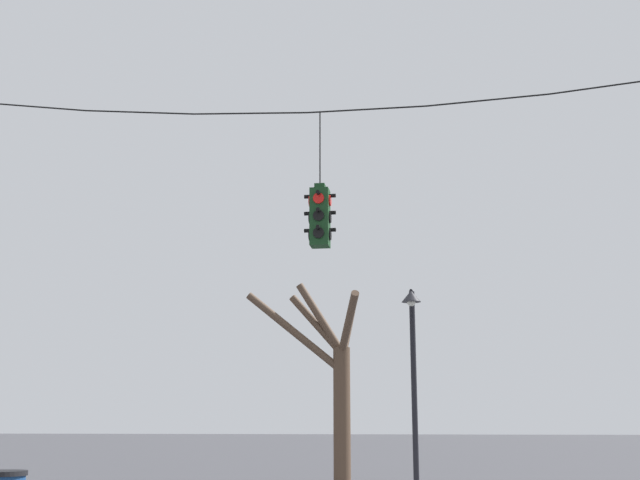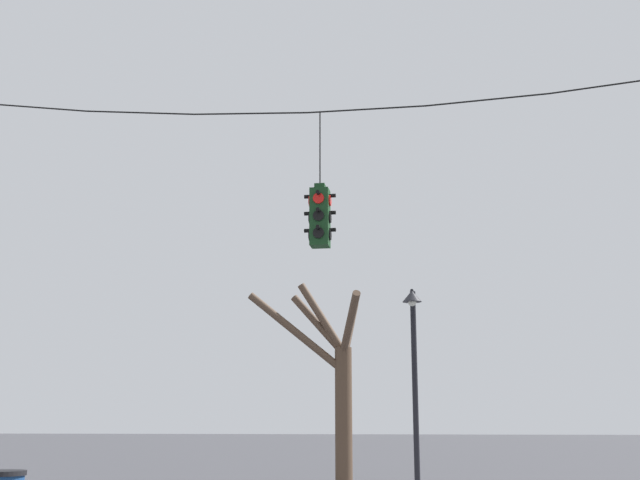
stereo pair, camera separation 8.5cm
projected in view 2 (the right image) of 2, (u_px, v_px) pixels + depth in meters
span_wire at (366, 99)px, 14.92m from camera, size 15.47×0.03×0.63m
traffic_light_near_right_pole at (320, 217)px, 14.55m from camera, size 0.58×0.58×2.58m
street_lamp at (414, 351)px, 16.93m from camera, size 0.41×0.71×4.34m
bare_tree at (336, 379)px, 21.03m from camera, size 3.23×3.18×5.23m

